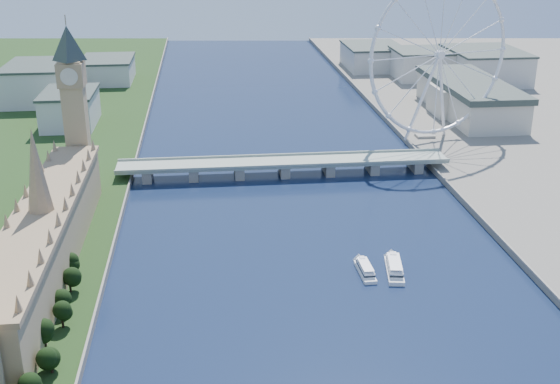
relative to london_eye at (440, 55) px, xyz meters
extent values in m
cube|color=tan|center=(-247.98, -185.08, -50.52)|extent=(24.00, 200.00, 28.00)
cone|color=#937A59|center=(-247.98, -185.08, -14.52)|extent=(12.00, 12.00, 40.00)
cube|color=tan|center=(-247.98, -77.08, -24.52)|extent=(13.00, 13.00, 80.00)
cube|color=#937A59|center=(-247.98, -77.08, 7.48)|extent=(15.00, 15.00, 14.00)
pyramid|color=#2D3833|center=(-247.98, -77.08, 35.48)|extent=(20.02, 20.02, 20.00)
cube|color=gray|center=(-119.98, -55.08, -59.02)|extent=(220.00, 22.00, 2.00)
cube|color=gray|center=(-209.98, -55.08, -63.77)|extent=(6.00, 20.00, 7.50)
cube|color=gray|center=(-179.98, -55.08, -63.77)|extent=(6.00, 20.00, 7.50)
cube|color=gray|center=(-149.98, -55.08, -63.77)|extent=(6.00, 20.00, 7.50)
cube|color=gray|center=(-119.98, -55.08, -63.77)|extent=(6.00, 20.00, 7.50)
cube|color=gray|center=(-89.98, -55.08, -63.77)|extent=(6.00, 20.00, 7.50)
cube|color=gray|center=(-59.98, -55.08, -63.77)|extent=(6.00, 20.00, 7.50)
cube|color=gray|center=(-29.98, -55.08, -63.77)|extent=(6.00, 20.00, 7.50)
torus|color=silver|center=(0.02, -0.08, 0.48)|extent=(113.60, 39.12, 118.60)
cylinder|color=silver|center=(0.02, -0.08, 0.48)|extent=(7.25, 6.61, 6.00)
cube|color=gray|center=(-2.98, 9.92, -63.52)|extent=(14.00, 10.00, 2.00)
cube|color=beige|center=(-279.98, 74.92, -51.52)|extent=(40.00, 60.00, 26.00)
cube|color=beige|center=(-319.98, 164.92, -48.52)|extent=(60.00, 80.00, 32.00)
cube|color=beige|center=(-269.98, 244.92, -53.52)|extent=(50.00, 70.00, 22.00)
cube|color=beige|center=(60.02, 224.92, -50.52)|extent=(60.00, 60.00, 28.00)
cube|color=beige|center=(120.02, 204.92, -49.52)|extent=(70.00, 90.00, 30.00)
cube|color=beige|center=(20.02, 284.92, -52.52)|extent=(60.00, 80.00, 24.00)
camera|label=1|loc=(-170.54, -494.94, 90.54)|focal=45.00mm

